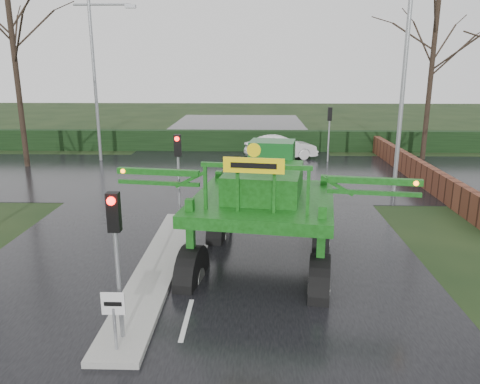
{
  "coord_description": "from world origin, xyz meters",
  "views": [
    {
      "loc": [
        1.61,
        -10.25,
        6.05
      ],
      "look_at": [
        1.18,
        4.78,
        2.0
      ],
      "focal_mm": 35.0,
      "sensor_mm": 36.0,
      "label": 1
    }
  ],
  "objects_px": {
    "street_light_right": "(398,68)",
    "traffic_signal_far": "(329,122)",
    "traffic_signal_mid": "(178,159)",
    "crop_sprayer": "(192,198)",
    "white_sedan": "(281,159)",
    "traffic_signal_near": "(115,235)",
    "street_light_left_far": "(98,67)",
    "keep_left_sign": "(114,312)"
  },
  "relations": [
    {
      "from": "traffic_signal_far",
      "to": "white_sedan",
      "type": "xyz_separation_m",
      "value": [
        -3.02,
        0.72,
        -2.59
      ]
    },
    {
      "from": "street_light_right",
      "to": "white_sedan",
      "type": "relative_size",
      "value": 2.12
    },
    {
      "from": "keep_left_sign",
      "to": "street_light_right",
      "type": "height_order",
      "value": "street_light_right"
    },
    {
      "from": "white_sedan",
      "to": "traffic_signal_far",
      "type": "bearing_deg",
      "value": -121.4
    },
    {
      "from": "traffic_signal_far",
      "to": "street_light_left_far",
      "type": "xyz_separation_m",
      "value": [
        -14.69,
        -0.01,
        3.4
      ]
    },
    {
      "from": "keep_left_sign",
      "to": "traffic_signal_near",
      "type": "distance_m",
      "value": 1.61
    },
    {
      "from": "traffic_signal_near",
      "to": "street_light_right",
      "type": "height_order",
      "value": "street_light_right"
    },
    {
      "from": "crop_sprayer",
      "to": "white_sedan",
      "type": "relative_size",
      "value": 1.93
    },
    {
      "from": "keep_left_sign",
      "to": "street_light_left_far",
      "type": "relative_size",
      "value": 0.14
    },
    {
      "from": "traffic_signal_far",
      "to": "white_sedan",
      "type": "bearing_deg",
      "value": -13.39
    },
    {
      "from": "white_sedan",
      "to": "traffic_signal_near",
      "type": "bearing_deg",
      "value": 149.6
    },
    {
      "from": "street_light_left_far",
      "to": "crop_sprayer",
      "type": "distance_m",
      "value": 19.58
    },
    {
      "from": "white_sedan",
      "to": "street_light_right",
      "type": "bearing_deg",
      "value": -169.61
    },
    {
      "from": "keep_left_sign",
      "to": "traffic_signal_far",
      "type": "height_order",
      "value": "traffic_signal_far"
    },
    {
      "from": "street_light_right",
      "to": "street_light_left_far",
      "type": "height_order",
      "value": "same"
    },
    {
      "from": "traffic_signal_near",
      "to": "white_sedan",
      "type": "distance_m",
      "value": 22.41
    },
    {
      "from": "street_light_right",
      "to": "keep_left_sign",
      "type": "bearing_deg",
      "value": -125.12
    },
    {
      "from": "traffic_signal_near",
      "to": "crop_sprayer",
      "type": "relative_size",
      "value": 0.39
    },
    {
      "from": "traffic_signal_far",
      "to": "crop_sprayer",
      "type": "relative_size",
      "value": 0.39
    },
    {
      "from": "street_light_left_far",
      "to": "white_sedan",
      "type": "relative_size",
      "value": 2.12
    },
    {
      "from": "keep_left_sign",
      "to": "traffic_signal_near",
      "type": "bearing_deg",
      "value": 90.0
    },
    {
      "from": "street_light_left_far",
      "to": "traffic_signal_near",
      "type": "bearing_deg",
      "value": -71.83
    },
    {
      "from": "keep_left_sign",
      "to": "street_light_left_far",
      "type": "height_order",
      "value": "street_light_left_far"
    },
    {
      "from": "traffic_signal_mid",
      "to": "traffic_signal_far",
      "type": "bearing_deg",
      "value": 58.07
    },
    {
      "from": "traffic_signal_mid",
      "to": "street_light_right",
      "type": "xyz_separation_m",
      "value": [
        9.49,
        4.51,
        3.4
      ]
    },
    {
      "from": "traffic_signal_near",
      "to": "street_light_right",
      "type": "distance_m",
      "value": 16.46
    },
    {
      "from": "traffic_signal_near",
      "to": "street_light_left_far",
      "type": "relative_size",
      "value": 0.35
    },
    {
      "from": "keep_left_sign",
      "to": "crop_sprayer",
      "type": "xyz_separation_m",
      "value": [
        1.18,
        4.02,
        1.38
      ]
    },
    {
      "from": "traffic_signal_near",
      "to": "white_sedan",
      "type": "xyz_separation_m",
      "value": [
        4.78,
        21.74,
        -2.59
      ]
    },
    {
      "from": "keep_left_sign",
      "to": "traffic_signal_mid",
      "type": "distance_m",
      "value": 9.12
    },
    {
      "from": "traffic_signal_near",
      "to": "white_sedan",
      "type": "bearing_deg",
      "value": 77.61
    },
    {
      "from": "crop_sprayer",
      "to": "white_sedan",
      "type": "height_order",
      "value": "crop_sprayer"
    },
    {
      "from": "street_light_right",
      "to": "traffic_signal_far",
      "type": "bearing_deg",
      "value": 101.95
    },
    {
      "from": "traffic_signal_mid",
      "to": "traffic_signal_near",
      "type": "bearing_deg",
      "value": -90.0
    },
    {
      "from": "traffic_signal_mid",
      "to": "white_sedan",
      "type": "xyz_separation_m",
      "value": [
        4.78,
        13.24,
        -2.59
      ]
    },
    {
      "from": "keep_left_sign",
      "to": "traffic_signal_mid",
      "type": "height_order",
      "value": "traffic_signal_mid"
    },
    {
      "from": "traffic_signal_mid",
      "to": "traffic_signal_far",
      "type": "xyz_separation_m",
      "value": [
        7.8,
        12.52,
        0.0
      ]
    },
    {
      "from": "keep_left_sign",
      "to": "traffic_signal_near",
      "type": "height_order",
      "value": "traffic_signal_near"
    },
    {
      "from": "keep_left_sign",
      "to": "white_sedan",
      "type": "relative_size",
      "value": 0.29
    },
    {
      "from": "traffic_signal_mid",
      "to": "street_light_left_far",
      "type": "distance_m",
      "value": 14.68
    },
    {
      "from": "keep_left_sign",
      "to": "crop_sprayer",
      "type": "relative_size",
      "value": 0.15
    },
    {
      "from": "street_light_right",
      "to": "white_sedan",
      "type": "height_order",
      "value": "street_light_right"
    }
  ]
}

